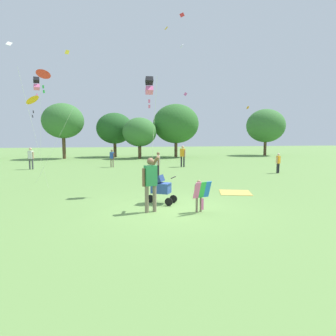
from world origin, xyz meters
name	(u,v)px	position (x,y,z in m)	size (l,w,h in m)	color
ground_plane	(171,209)	(0.00, 0.00, 0.00)	(120.00, 120.00, 0.00)	#668E47
treeline_distant	(153,126)	(3.48, 24.42, 3.68)	(37.80, 6.74, 6.17)	brown
child_with_butterfly_kite	(200,193)	(0.77, -0.60, 0.63)	(0.61, 0.44, 1.02)	#7F705B
person_adult_flyer	(150,180)	(-0.73, -0.23, 1.04)	(0.57, 0.61, 1.80)	#7F705B
stroller	(160,187)	(-0.20, 0.88, 0.61)	(1.08, 0.87, 1.03)	black
kite_adult_black	(149,86)	(-0.28, 2.82, 4.43)	(0.36, 3.11, 4.82)	black
kite_orange_delta	(43,75)	(-4.74, 5.12, 5.13)	(0.94, 2.41, 5.37)	red
kite_green_novelty	(33,100)	(-5.65, 7.04, 4.22)	(2.65, 1.54, 4.50)	#F4A319
kite_blue_high	(36,84)	(-5.87, 9.23, 5.42)	(0.68, 1.56, 5.82)	black
distant_kites_cluster	(124,46)	(0.31, 24.54, 12.47)	(31.68, 12.44, 11.30)	pink
person_red_shirt	(278,161)	(8.98, 7.74, 0.78)	(0.38, 0.29, 1.32)	#232328
person_sitting_far	(158,162)	(0.98, 7.71, 0.87)	(0.23, 0.47, 1.48)	#232328
person_couple_left	(31,157)	(-7.41, 13.68, 0.94)	(0.47, 0.34, 1.59)	#4C4C51
person_kid_running	(183,154)	(3.92, 12.95, 1.00)	(0.40, 0.45, 1.69)	#232328
person_back_turned	(112,157)	(-1.56, 13.92, 0.82)	(0.35, 0.34, 1.39)	#7F705B
picnic_blanket	(235,193)	(3.30, 2.14, 0.01)	(1.28, 1.23, 0.02)	gold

